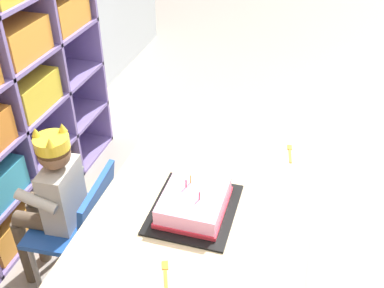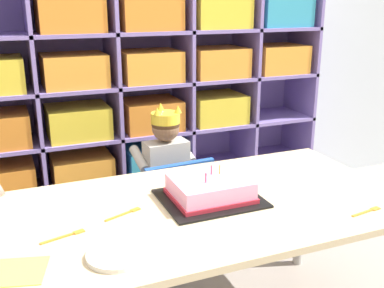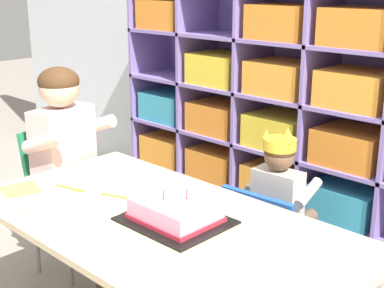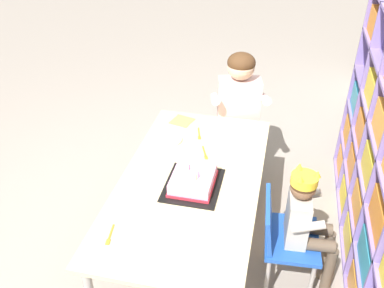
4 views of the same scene
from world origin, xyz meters
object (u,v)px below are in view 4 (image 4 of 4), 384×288
Objects in this scene: fork_beside_plate_stack at (205,153)px; activity_table at (190,187)px; classroom_chair_adult_side at (236,126)px; birthday_cake_on_tray at (193,181)px; fork_at_table_front_edge at (199,134)px; fork_scattered_mid_table at (110,236)px; child_with_crown at (306,218)px; paper_plate_stack at (168,140)px; classroom_chair_blue at (283,235)px; adult_helper_seated at (239,110)px.

activity_table is at bearing 152.64° from fork_beside_plate_stack.
classroom_chair_adult_side reaches higher than birthday_cake_on_tray.
classroom_chair_adult_side is 0.50m from fork_at_table_front_edge.
fork_beside_plate_stack is at bearing 173.85° from activity_table.
fork_beside_plate_stack is (-0.79, 0.31, 0.00)m from fork_scattered_mid_table.
activity_table is 2.05× the size of classroom_chair_adult_side.
fork_at_table_front_edge is at bearing 47.61° from child_with_crown.
paper_plate_stack reaches higher than fork_beside_plate_stack.
paper_plate_stack reaches higher than fork_at_table_front_edge.
paper_plate_stack is (0.55, -0.38, 0.16)m from classroom_chair_adult_side.
birthday_cake_on_tray is 2.03× the size of paper_plate_stack.
classroom_chair_blue is 0.57× the size of adult_helper_seated.
adult_helper_seated is 7.52× the size of fork_beside_plate_stack.
child_with_crown reaches higher than fork_beside_plate_stack.
child_with_crown is at bearing -73.39° from adult_helper_seated.
classroom_chair_blue is at bearing 60.28° from paper_plate_stack.
classroom_chair_blue is 0.87m from fork_at_table_front_edge.
activity_table is 10.54× the size of fork_at_table_front_edge.
child_with_crown is 0.80× the size of adult_helper_seated.
fork_at_table_front_edge is (0.32, -0.22, -0.04)m from adult_helper_seated.
birthday_cake_on_tray is at bearing 173.53° from fork_at_table_front_edge.
child_with_crown is at bearing 87.36° from birthday_cake_on_tray.
activity_table is at bearing 171.19° from fork_at_table_front_edge.
child_with_crown is 0.73m from fork_beside_plate_stack.
classroom_chair_blue is at bearing 81.27° from activity_table.
classroom_chair_adult_side is at bearing 90.00° from adult_helper_seated.
classroom_chair_adult_side is 0.69m from paper_plate_stack.
activity_table is at bearing 79.23° from child_with_crown.
activity_table is 0.93m from classroom_chair_adult_side.
adult_helper_seated is (-0.80, 0.17, 0.10)m from activity_table.
classroom_chair_adult_side is (-0.91, 0.15, -0.10)m from activity_table.
child_with_crown is 4.71× the size of paper_plate_stack.
adult_helper_seated is 0.55m from fork_beside_plate_stack.
fork_beside_plate_stack is 0.23m from fork_at_table_front_edge.
birthday_cake_on_tray is at bearing -41.50° from fork_scattered_mid_table.
adult_helper_seated is at bearing 25.07° from child_with_crown.
fork_at_table_front_edge is at bearing -173.74° from activity_table.
classroom_chair_adult_side reaches higher than fork_beside_plate_stack.
fork_scattered_mid_table and fork_at_table_front_edge have the same top height.
classroom_chair_adult_side is at bearing 145.28° from paper_plate_stack.
adult_helper_seated is 5.92× the size of paper_plate_stack.
birthday_cake_on_tray is 0.54m from fork_at_table_front_edge.
fork_scattered_mid_table is (0.89, -0.04, -0.01)m from paper_plate_stack.
classroom_chair_blue is 0.81× the size of classroom_chair_adult_side.
adult_helper_seated is at bearing -27.16° from fork_scattered_mid_table.
adult_helper_seated is 2.91× the size of birthday_cake_on_tray.
activity_table is 10.81× the size of fork_beside_plate_stack.
birthday_cake_on_tray is at bearing -109.36° from classroom_chair_adult_side.
child_with_crown is (0.08, 0.66, -0.03)m from activity_table.
fork_scattered_mid_table reaches higher than classroom_chair_blue.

